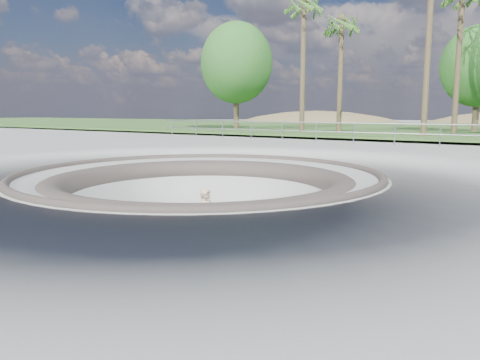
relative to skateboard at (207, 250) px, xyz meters
The scene contains 10 objects.
ground 2.30m from the skateboard, 135.73° to the left, with size 180.00×180.00×0.00m, color #A9A9A3.
skate_bowl 1.39m from the skateboard, 135.73° to the left, with size 14.00×14.00×4.10m.
grass_strip 35.04m from the skateboard, 91.63° to the left, with size 180.00×36.00×0.12m.
safety_railing 13.25m from the skateboard, 94.39° to the left, with size 25.00×0.06×1.03m.
skateboard is the anchor object (origin of this frame).
skater 0.83m from the skateboard, 116.57° to the right, with size 0.59×0.39×1.62m, color beige.
palm_a 25.04m from the skateboard, 110.60° to the left, with size 2.60×2.60×10.00m.
palm_b 25.87m from the skateboard, 104.45° to the left, with size 2.60×2.60×8.84m.
bushy_tree_left 29.82m from the skateboard, 123.06° to the left, with size 6.27×5.70×9.04m.
bushy_tree_mid 29.44m from the skateboard, 85.42° to the left, with size 5.31×4.83×7.66m.
Camera 1 is at (8.32, -10.24, 1.76)m, focal length 35.00 mm.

